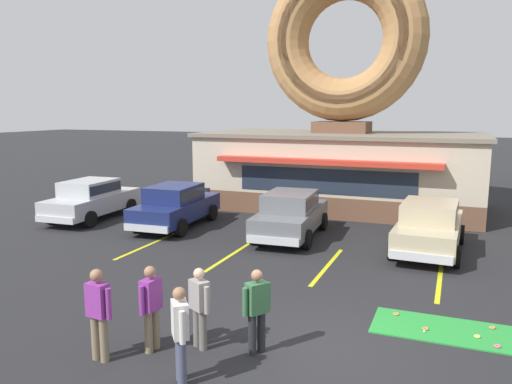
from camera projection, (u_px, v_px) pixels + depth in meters
ground_plane at (318, 351)px, 9.19m from camera, size 160.00×160.00×0.00m
donut_shop_building at (342, 124)px, 22.33m from camera, size 12.30×6.75×10.96m
putting_mat at (464, 333)px, 9.88m from camera, size 3.55×1.34×0.03m
mini_donut_near_left at (477, 336)px, 9.66m from camera, size 0.13×0.13×0.04m
mini_donut_near_right at (396, 314)px, 10.72m from camera, size 0.13×0.13×0.04m
mini_donut_mid_left at (497, 346)px, 9.26m from camera, size 0.13×0.13×0.04m
mini_donut_far_left at (425, 329)px, 10.00m from camera, size 0.13×0.13×0.04m
mini_donut_far_centre at (492, 327)px, 10.05m from camera, size 0.13×0.13×0.04m
golf_ball at (424, 331)px, 9.87m from camera, size 0.04×0.04×0.04m
car_grey at (291, 213)px, 17.23m from camera, size 2.18×4.65×1.60m
car_champagne at (429, 225)px, 15.43m from camera, size 2.11×4.62×1.60m
car_navy at (176, 204)px, 18.81m from camera, size 2.19×4.66×1.60m
car_silver at (91, 198)px, 20.13m from camera, size 2.17×4.65×1.60m
pedestrian_blue_sweater_man at (199, 305)px, 9.17m from camera, size 0.53×0.40×1.54m
pedestrian_hooded_kid at (98, 310)px, 8.70m from camera, size 0.59×0.28×1.68m
pedestrian_leather_jacket_man at (257, 308)px, 8.97m from camera, size 0.41×0.51×1.58m
pedestrian_clipboard_woman at (151, 304)px, 9.07m from camera, size 0.28×0.59×1.61m
pedestrian_beanie_man at (180, 331)px, 7.97m from camera, size 0.42×0.49×1.63m
trash_bin at (208, 198)px, 22.32m from camera, size 0.57×0.57×0.97m
parking_stripe_far_left at (149, 245)px, 16.36m from camera, size 0.12×3.60×0.01m
parking_stripe_left at (231, 255)px, 15.26m from camera, size 0.12×3.60×0.01m
parking_stripe_mid_left at (327, 266)px, 14.15m from camera, size 0.12×3.60×0.01m
parking_stripe_centre at (440, 279)px, 13.04m from camera, size 0.12×3.60×0.01m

